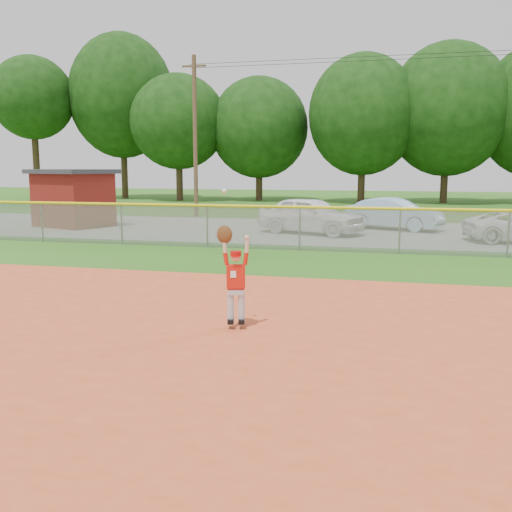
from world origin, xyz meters
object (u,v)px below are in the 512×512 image
(utility_shed, at_px, (73,198))
(car_blue, at_px, (394,214))
(ballplayer, at_px, (234,275))
(car_white_a, at_px, (311,215))

(utility_shed, bearing_deg, car_blue, 8.29)
(car_blue, relative_size, ballplayer, 1.83)
(car_blue, distance_m, ballplayer, 17.38)
(car_white_a, height_order, utility_shed, utility_shed)
(utility_shed, bearing_deg, ballplayer, -50.86)
(car_blue, bearing_deg, ballplayer, -167.98)
(car_white_a, relative_size, car_blue, 1.06)
(car_blue, distance_m, utility_shed, 15.07)
(car_white_a, bearing_deg, utility_shed, 109.38)
(car_white_a, bearing_deg, car_blue, -33.17)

